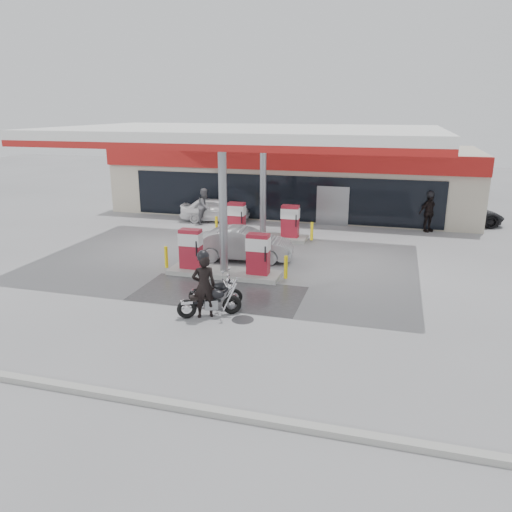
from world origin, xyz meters
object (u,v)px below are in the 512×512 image
Objects in this scene: hatchback_silver at (243,244)px; biker_main at (204,286)px; parked_motorcycle at (216,293)px; sedan_white at (215,209)px; parked_car_left at (219,202)px; pump_island_near at (224,258)px; parked_car_right at (461,214)px; main_motorcycle at (211,302)px; biker_walking at (429,213)px; pump_island_far at (263,225)px; attendant at (205,206)px.

biker_main is at bearing 178.64° from hatchback_silver.
hatchback_silver is (-0.63, 5.19, 0.29)m from parked_motorcycle.
sedan_white reaches higher than parked_car_left.
parked_motorcycle is at bearing -75.75° from pump_island_near.
hatchback_silver is at bearing -150.63° from parked_car_left.
parked_motorcycle is 0.45× the size of sedan_white.
parked_car_right is at bearing 43.61° from parked_motorcycle.
pump_island_near reaches higher than main_motorcycle.
biker_main is 15.71m from biker_walking.
biker_main reaches higher than main_motorcycle.
biker_main is 6.31m from hatchback_silver.
parked_car_right reaches higher than parked_motorcycle.
pump_island_far is 9.02m from parked_motorcycle.
biker_main is 14.02m from sedan_white.
biker_main is at bearing 134.99° from parked_car_right.
parked_car_left is (-0.43, 3.58, -0.40)m from attendant.
parked_motorcycle is 17.61m from parked_car_right.
pump_island_far is 2.54× the size of attendant.
hatchback_silver is 10.84m from parked_car_left.
pump_island_near is at bearing -108.55° from biker_main.
sedan_white is 0.91m from attendant.
parked_car_left is at bearing 18.23° from hatchback_silver.
sedan_white is at bearing 86.41° from parked_car_right.
hatchback_silver is at bearing -113.37° from biker_main.
sedan_white is 14.02m from parked_car_right.
parked_car_left is 2.05× the size of biker_walking.
biker_main is 18.55m from parked_car_right.
parked_car_left is at bearing 126.87° from pump_island_far.
parked_car_left is at bearing 79.44° from main_motorcycle.
parked_car_left is (-5.26, 16.07, -0.42)m from biker_main.
biker_main reaches higher than parked_car_left.
parked_car_left is 14.50m from parked_car_right.
parked_car_right is at bearing -88.47° from sedan_white.
parked_car_right is at bearing 30.96° from pump_island_far.
parked_car_right is at bearing 50.19° from pump_island_near.
sedan_white is 0.96× the size of parked_car_left.
parked_car_right is (13.73, 2.80, -0.05)m from sedan_white.
pump_island_far is 2.49× the size of biker_main.
biker_walking is (11.87, 0.60, 0.34)m from sedan_white.
biker_main reaches higher than parked_car_right.
parked_car_right is at bearing -148.97° from biker_main.
pump_island_near is 12.74m from biker_walking.
biker_main is 0.51× the size of sedan_white.
parked_motorcycle is (0.76, -2.99, -0.29)m from pump_island_near.
sedan_white is 8.00m from hatchback_silver.
main_motorcycle is 1.05× the size of parked_motorcycle.
attendant reaches higher than main_motorcycle.
pump_island_far is at bearing -5.09° from hatchback_silver.
parked_motorcycle is at bearing -85.18° from pump_island_far.
hatchback_silver is (0.13, 2.20, -0.01)m from pump_island_near.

